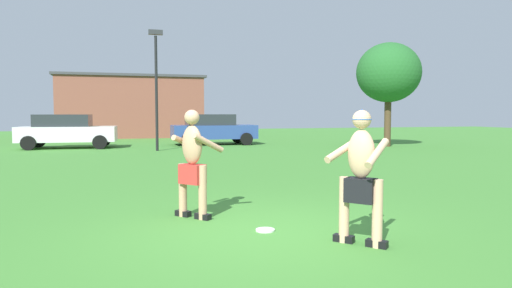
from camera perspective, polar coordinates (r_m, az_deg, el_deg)
ground_plane at (r=6.43m, az=0.46°, el=-10.98°), size 80.00×80.00×0.00m
player_with_cap at (r=5.83m, az=12.91°, el=-3.30°), size 0.83×0.74×1.70m
player_in_red at (r=7.23m, az=-7.89°, el=-2.09°), size 0.83×0.77×1.70m
frisbee at (r=6.52m, az=1.15°, el=-10.65°), size 0.27×0.27×0.03m
car_white_near_post at (r=23.13m, az=-22.48°, el=1.55°), size 4.42×2.28×1.58m
car_blue_far_end at (r=23.90m, az=-5.39°, el=1.89°), size 4.31×2.03×1.58m
lamp_post at (r=20.45m, az=-12.31°, el=8.24°), size 0.60×0.24×5.20m
outbuilding_behind_lot at (r=33.19m, az=-15.27°, el=4.51°), size 9.65×5.80×4.16m
tree_left_field at (r=23.53m, az=16.16°, el=8.48°), size 3.11×3.11×5.07m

